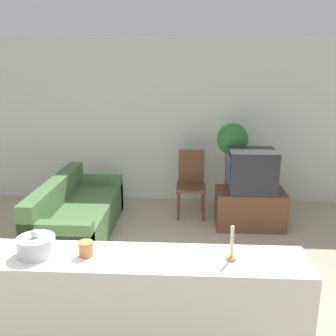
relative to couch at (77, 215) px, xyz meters
name	(u,v)px	position (x,y,z in m)	size (l,w,h in m)	color
ground_plane	(121,331)	(0.93, -1.90, -0.28)	(14.00, 14.00, 0.00)	tan
wall_back	(155,121)	(0.93, 1.53, 1.07)	(9.00, 0.06, 2.70)	silver
couch	(77,215)	(0.00, 0.00, 0.00)	(0.83, 1.98, 0.77)	#476B3D
tv_stand	(250,208)	(2.38, 0.43, -0.01)	(0.96, 0.58, 0.53)	brown
television	(251,171)	(2.37, 0.43, 0.55)	(0.65, 0.55, 0.58)	#232328
wooden_chair	(191,180)	(1.54, 0.84, 0.26)	(0.44, 0.44, 1.00)	brown
plant_stand	(230,187)	(2.16, 1.00, 0.12)	(0.18, 0.18, 0.79)	brown
potted_plant	(232,140)	(2.16, 1.00, 0.86)	(0.48, 0.48, 0.61)	#8E5B3D
foreground_counter	(107,318)	(0.93, -2.38, 0.21)	(2.77, 0.44, 0.98)	white
decorative_bowl	(36,246)	(0.46, -2.38, 0.77)	(0.26, 0.26, 0.18)	silver
candle_jar	(86,249)	(0.81, -2.38, 0.75)	(0.10, 0.10, 0.10)	#C6844C
candlestick	(232,249)	(1.79, -2.38, 0.78)	(0.07, 0.07, 0.24)	#B7933D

